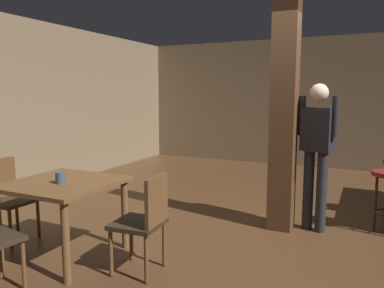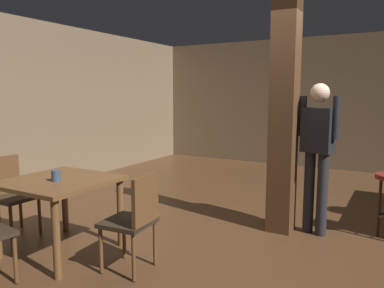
% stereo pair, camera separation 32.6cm
% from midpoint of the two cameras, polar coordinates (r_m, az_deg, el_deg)
% --- Properties ---
extents(ground_plane, '(10.80, 10.80, 0.00)m').
position_cam_midpoint_polar(ground_plane, '(4.42, 8.19, -13.70)').
color(ground_plane, '#4C301C').
extents(wall_back, '(8.00, 0.10, 2.80)m').
position_cam_midpoint_polar(wall_back, '(8.53, 17.51, 5.96)').
color(wall_back, '#756047').
rests_on(wall_back, ground_plane).
extents(wall_left, '(0.10, 9.00, 2.80)m').
position_cam_midpoint_polar(wall_left, '(6.53, -27.45, 5.03)').
color(wall_left, '#756047').
rests_on(wall_left, ground_plane).
extents(pillar, '(0.28, 0.28, 2.80)m').
position_cam_midpoint_polar(pillar, '(4.43, 11.81, 4.86)').
color(pillar, '#4C301C').
rests_on(pillar, ground_plane).
extents(dining_table, '(0.98, 0.98, 0.76)m').
position_cam_midpoint_polar(dining_table, '(3.95, -21.27, -7.06)').
color(dining_table, brown).
rests_on(dining_table, ground_plane).
extents(chair_east, '(0.45, 0.45, 0.89)m').
position_cam_midpoint_polar(chair_east, '(3.43, -9.91, -11.16)').
color(chair_east, '#2D2319').
rests_on(chair_east, ground_plane).
extents(chair_west, '(0.43, 0.43, 0.89)m').
position_cam_midpoint_polar(chair_west, '(4.65, -28.14, -6.91)').
color(chair_west, '#2D2319').
rests_on(chair_west, ground_plane).
extents(napkin_cup, '(0.09, 0.09, 0.11)m').
position_cam_midpoint_polar(napkin_cup, '(3.84, -21.76, -4.83)').
color(napkin_cup, '#33475B').
rests_on(napkin_cup, dining_table).
extents(standing_person, '(0.47, 0.28, 1.72)m').
position_cam_midpoint_polar(standing_person, '(4.49, 16.53, -0.36)').
color(standing_person, black).
rests_on(standing_person, ground_plane).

